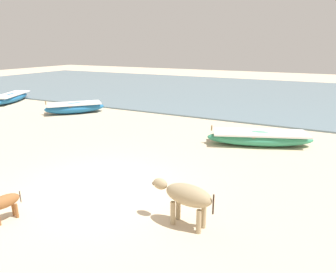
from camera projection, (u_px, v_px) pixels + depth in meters
The scene contains 7 objects.
ground at pixel (99, 188), 7.96m from camera, with size 80.00×80.00×0.00m, color beige.
sea_water at pixel (249, 93), 23.92m from camera, with size 60.00×20.00×0.08m, color slate.
fishing_boat_0 at pixel (75, 108), 16.79m from camera, with size 3.07×3.20×0.78m.
fishing_boat_1 at pixel (259, 138), 11.36m from camera, with size 4.09×2.41×0.73m.
fishing_boat_2 at pixel (11, 98), 20.04m from camera, with size 2.71×3.95×0.76m.
cow_adult_dun at pixel (186, 196), 6.15m from camera, with size 1.46×0.51×0.95m.
calf_near_brown at pixel (3, 203), 6.36m from camera, with size 0.38×0.91×0.60m.
Camera 1 is at (4.89, -5.61, 3.66)m, focal length 31.86 mm.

